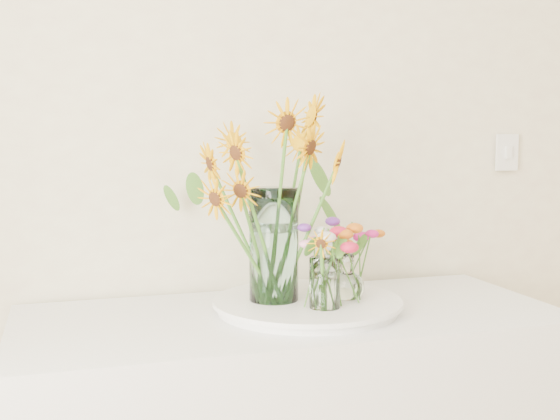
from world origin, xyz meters
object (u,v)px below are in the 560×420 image
Objects in this scene: tray at (307,306)px; mason_jar at (274,245)px; small_vase_a at (325,284)px; small_vase_c at (331,274)px; small_vase_b at (348,277)px.

mason_jar reaches higher than tray.
small_vase_a is at bearing -50.33° from mason_jar.
small_vase_a is at bearing -116.34° from small_vase_c.
small_vase_a reaches higher than small_vase_c.
small_vase_a is 1.07× the size of small_vase_b.
tray is at bearing 168.37° from small_vase_b.
small_vase_a is 1.27× the size of small_vase_c.
mason_jar reaches higher than small_vase_b.
tray is 1.58× the size of mason_jar.
small_vase_b reaches higher than small_vase_c.
small_vase_a is at bearing -141.31° from small_vase_b.
mason_jar reaches higher than small_vase_a.
small_vase_b is (0.19, -0.04, -0.09)m from mason_jar.
mason_jar is at bearing 129.67° from small_vase_a.
small_vase_a reaches higher than small_vase_b.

